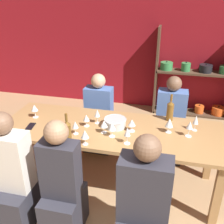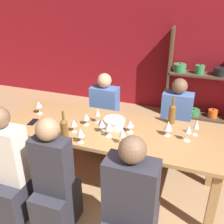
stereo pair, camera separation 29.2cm
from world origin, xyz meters
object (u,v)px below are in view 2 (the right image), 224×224
object	(u,v)px
wine_glass_white_c	(109,126)
wine_glass_empty_a	(74,123)
shelf_unit	(208,88)
wine_glass_white_e	(39,105)
wine_glass_white_d	(102,124)
person_far_a	(105,121)
person_near_c	(130,215)
wine_glass_red_a	(189,130)
wine_glass_red_b	(98,113)
wine_glass_red_c	(86,117)
wine_glass_empty_c	(168,126)
person_near_b	(11,176)
person_near_a	(55,188)
mixing_bowl	(114,123)
wine_glass_white_a	(81,133)
person_far_b	(174,132)
wine_glass_empty_b	(197,124)
wine_bottle_green	(172,113)
cell_phone	(33,122)
wine_bottle_dark	(64,128)
wine_glass_white_b	(130,124)
dining_table	(109,135)
wine_glass_empty_d	(123,133)

from	to	relation	value
wine_glass_white_c	wine_glass_empty_a	size ratio (longest dim) A/B	1.17
shelf_unit	wine_glass_white_e	size ratio (longest dim) A/B	9.66
wine_glass_white_d	shelf_unit	bearing A→B (deg)	65.61
person_far_a	wine_glass_empty_a	bearing A→B (deg)	91.48
person_near_c	wine_glass_red_a	bearing A→B (deg)	66.93
wine_glass_red_b	wine_glass_red_c	xyz separation A→B (m)	(-0.10, -0.09, -0.02)
wine_glass_red_a	wine_glass_empty_c	size ratio (longest dim) A/B	1.05
wine_glass_red_c	person_far_a	world-z (taller)	person_far_a
person_near_b	person_near_a	bearing A→B (deg)	-0.20
wine_glass_empty_c	mixing_bowl	bearing A→B (deg)	-178.67
wine_glass_red_b	person_near_c	xyz separation A→B (m)	(0.65, -0.89, -0.44)
shelf_unit	person_near_c	world-z (taller)	shelf_unit
wine_glass_white_e	person_near_c	size ratio (longest dim) A/B	0.14
wine_glass_white_a	person_far_b	size ratio (longest dim) A/B	0.14
wine_glass_empty_b	person_near_a	size ratio (longest dim) A/B	0.15
wine_bottle_green	cell_phone	distance (m)	1.59
mixing_bowl	wine_bottle_dark	distance (m)	0.57
cell_phone	person_near_b	distance (m)	0.67
wine_glass_red_a	wine_glass_white_b	size ratio (longest dim) A/B	1.25
wine_glass_empty_c	wine_glass_white_d	bearing A→B (deg)	-165.68
wine_glass_red_a	wine_glass_empty_b	world-z (taller)	wine_glass_empty_b
wine_glass_white_a	cell_phone	size ratio (longest dim) A/B	1.01
wine_glass_empty_a	wine_glass_white_d	distance (m)	0.30
shelf_unit	person_near_c	distance (m)	3.07
person_near_b	person_far_b	distance (m)	2.07
dining_table	wine_glass_red_a	world-z (taller)	wine_glass_red_a
wine_bottle_green	person_far_a	size ratio (longest dim) A/B	0.29
wine_bottle_green	shelf_unit	bearing A→B (deg)	78.24
dining_table	wine_glass_white_c	xyz separation A→B (m)	(0.06, -0.17, 0.21)
wine_glass_empty_d	wine_glass_red_c	bearing A→B (deg)	153.49
wine_glass_white_c	wine_glass_empty_c	world-z (taller)	wine_glass_white_c
wine_glass_white_c	dining_table	bearing A→B (deg)	110.73
wine_glass_red_a	wine_glass_white_b	distance (m)	0.60
wine_glass_white_a	wine_glass_red_c	bearing A→B (deg)	106.35
wine_glass_white_b	wine_glass_empty_c	distance (m)	0.40
wine_glass_white_d	wine_glass_empty_d	bearing A→B (deg)	-28.97
wine_bottle_green	person_near_a	bearing A→B (deg)	-129.08
shelf_unit	person_far_a	size ratio (longest dim) A/B	1.40
cell_phone	person_far_b	world-z (taller)	person_far_b
person_near_b	mixing_bowl	bearing A→B (deg)	44.06
wine_glass_empty_a	wine_glass_red_a	bearing A→B (deg)	10.95
person_near_b	wine_glass_white_d	bearing A→B (deg)	40.88
wine_glass_white_b	wine_glass_red_c	bearing A→B (deg)	-179.40
wine_glass_empty_a	wine_glass_white_c	bearing A→B (deg)	5.57
wine_glass_red_b	wine_glass_empty_c	size ratio (longest dim) A/B	1.03
wine_glass_red_a	person_far_b	xyz separation A→B (m)	(-0.19, 0.73, -0.45)
wine_glass_white_d	person_far_a	distance (m)	1.03
wine_glass_white_a	wine_glass_empty_a	world-z (taller)	wine_glass_white_a
wine_bottle_green	wine_bottle_dark	world-z (taller)	wine_bottle_green
wine_glass_empty_b	person_near_a	distance (m)	1.55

